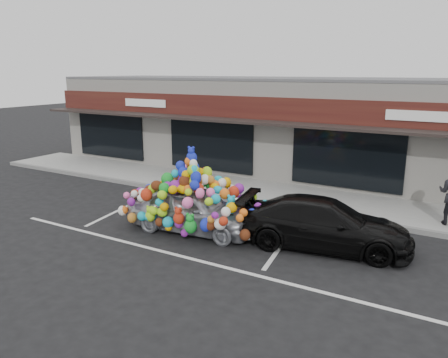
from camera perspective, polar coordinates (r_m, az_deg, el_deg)
The scene contains 9 objects.
ground at distance 13.69m, azimuth -3.15°, elevation -5.84°, with size 90.00×90.00×0.00m, color black.
shop_building at distance 20.60m, azimuth 9.83°, elevation 6.91°, with size 24.00×7.20×4.31m.
sidewalk at distance 16.98m, azimuth 4.26°, elevation -1.62°, with size 26.00×3.00×0.15m, color gray.
kerb at distance 15.70m, azimuth 1.86°, elevation -2.90°, with size 26.00×0.18×0.16m, color slate.
parking_stripe_left at distance 15.72m, azimuth -12.57°, elevation -3.49°, with size 0.12×4.40×0.01m, color silver.
parking_stripe_mid at distance 12.64m, azimuth 8.14°, elevation -7.68°, with size 0.12×4.40×0.01m, color silver.
lane_line at distance 10.90m, azimuth -0.93°, elevation -11.20°, with size 14.00×0.12×0.01m, color silver.
toy_car at distance 12.87m, azimuth -4.10°, elevation -3.22°, with size 2.90×4.40×2.47m.
black_sedan at distance 12.02m, azimuth 12.92°, elevation -5.71°, with size 4.57×1.86×1.33m, color black.
Camera 1 is at (7.10, -10.73, 4.65)m, focal length 35.00 mm.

